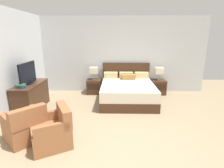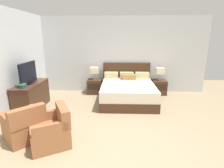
{
  "view_description": "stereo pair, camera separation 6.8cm",
  "coord_description": "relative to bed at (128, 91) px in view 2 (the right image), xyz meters",
  "views": [
    {
      "loc": [
        0.0,
        -2.61,
        2.03
      ],
      "look_at": [
        -0.09,
        2.13,
        0.75
      ],
      "focal_mm": 28.0,
      "sensor_mm": 36.0,
      "label": 1
    },
    {
      "loc": [
        0.07,
        -2.61,
        2.03
      ],
      "look_at": [
        -0.09,
        2.13,
        0.75
      ],
      "focal_mm": 28.0,
      "sensor_mm": 36.0,
      "label": 2
    }
  ],
  "objects": [
    {
      "name": "armchair_by_window",
      "position": [
        -2.19,
        -2.36,
        -0.04
      ],
      "size": [
        0.97,
        0.97,
        0.76
      ],
      "color": "#935B38",
      "rests_on": "ground"
    },
    {
      "name": "book_red_cover",
      "position": [
        -2.79,
        -1.23,
        0.46
      ],
      "size": [
        0.21,
        0.17,
        0.04
      ],
      "primitive_type": "cube",
      "rotation": [
        0.0,
        0.0,
        -0.16
      ],
      "color": "#234C8E",
      "rests_on": "dresser"
    },
    {
      "name": "ground_plane",
      "position": [
        -0.39,
        -2.87,
        -0.32
      ],
      "size": [
        11.63,
        11.63,
        0.0
      ],
      "primitive_type": "plane",
      "color": "#998466"
    },
    {
      "name": "armchair_companion",
      "position": [
        -1.58,
        -2.51,
        -0.04
      ],
      "size": [
        0.93,
        0.92,
        0.76
      ],
      "color": "#935B38",
      "rests_on": "ground"
    },
    {
      "name": "nightstand_right",
      "position": [
        1.18,
        0.71,
        -0.06
      ],
      "size": [
        0.51,
        0.47,
        0.52
      ],
      "color": "#422819",
      "rests_on": "ground"
    },
    {
      "name": "wall_back",
      "position": [
        -0.39,
        1.03,
        1.06
      ],
      "size": [
        6.6,
        0.06,
        2.76
      ],
      "primitive_type": "cube",
      "color": "silver",
      "rests_on": "ground"
    },
    {
      "name": "table_lamp_left",
      "position": [
        -1.18,
        0.71,
        0.54
      ],
      "size": [
        0.28,
        0.28,
        0.46
      ],
      "color": "#B7B7BC",
      "rests_on": "nightstand_left"
    },
    {
      "name": "book_small_top",
      "position": [
        -2.82,
        -1.23,
        0.53
      ],
      "size": [
        0.22,
        0.22,
        0.04
      ],
      "primitive_type": "cube",
      "rotation": [
        0.0,
        0.0,
        -0.18
      ],
      "color": "#2D7042",
      "rests_on": "book_blue_cover"
    },
    {
      "name": "book_blue_cover",
      "position": [
        -2.79,
        -1.23,
        0.49
      ],
      "size": [
        0.22,
        0.19,
        0.03
      ],
      "primitive_type": "cube",
      "rotation": [
        0.0,
        0.0,
        0.22
      ],
      "color": "#383333",
      "rests_on": "book_red_cover"
    },
    {
      "name": "tv",
      "position": [
        -2.8,
        -0.83,
        0.73
      ],
      "size": [
        0.18,
        0.87,
        0.6
      ],
      "color": "black",
      "rests_on": "dresser"
    },
    {
      "name": "bed",
      "position": [
        0.0,
        0.0,
        0.0
      ],
      "size": [
        1.73,
        2.04,
        1.1
      ],
      "color": "#422819",
      "rests_on": "ground"
    },
    {
      "name": "wall_left",
      "position": [
        -3.12,
        -1.23,
        1.06
      ],
      "size": [
        0.06,
        5.68,
        2.76
      ],
      "primitive_type": "cube",
      "color": "silver",
      "rests_on": "ground"
    },
    {
      "name": "table_lamp_right",
      "position": [
        1.18,
        0.71,
        0.54
      ],
      "size": [
        0.28,
        0.28,
        0.46
      ],
      "color": "#B7B7BC",
      "rests_on": "nightstand_right"
    },
    {
      "name": "nightstand_left",
      "position": [
        -1.18,
        0.71,
        -0.06
      ],
      "size": [
        0.51,
        0.47,
        0.52
      ],
      "color": "#422819",
      "rests_on": "ground"
    },
    {
      "name": "dresser",
      "position": [
        -2.8,
        -0.79,
        0.07
      ],
      "size": [
        0.53,
        1.33,
        0.76
      ],
      "color": "#422819",
      "rests_on": "ground"
    }
  ]
}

